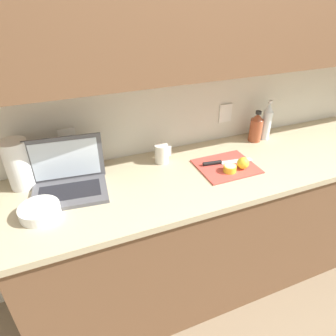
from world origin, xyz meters
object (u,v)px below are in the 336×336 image
(measuring_cup, at_px, (162,153))
(bottle_green_soda, at_px, (267,122))
(paper_towel_roll, at_px, (19,164))
(knife, at_px, (219,162))
(cutting_board, at_px, (226,166))
(lemon_whole_beside, at_px, (243,163))
(bottle_oil_tall, at_px, (256,128))
(lemon_half_cut, at_px, (230,168))
(bowl_white, at_px, (40,211))
(laptop, at_px, (68,179))

(measuring_cup, bearing_deg, bottle_green_soda, 2.17)
(bottle_green_soda, xyz_separation_m, paper_towel_roll, (-1.50, 0.01, 0.01))
(knife, relative_size, measuring_cup, 2.76)
(cutting_board, xyz_separation_m, lemon_whole_beside, (0.07, -0.06, 0.04))
(paper_towel_roll, bearing_deg, bottle_oil_tall, -0.45)
(cutting_board, height_order, lemon_whole_beside, lemon_whole_beside)
(lemon_half_cut, distance_m, bowl_white, 0.99)
(bottle_green_soda, bearing_deg, knife, -157.85)
(lemon_whole_beside, relative_size, bowl_white, 0.37)
(bottle_green_soda, height_order, measuring_cup, bottle_green_soda)
(cutting_board, height_order, paper_towel_roll, paper_towel_roll)
(knife, height_order, lemon_whole_beside, lemon_whole_beside)
(lemon_whole_beside, relative_size, measuring_cup, 0.60)
(cutting_board, height_order, knife, knife)
(laptop, relative_size, paper_towel_roll, 1.52)
(knife, height_order, lemon_half_cut, lemon_half_cut)
(cutting_board, distance_m, lemon_whole_beside, 0.10)
(knife, bearing_deg, lemon_whole_beside, -36.39)
(laptop, bearing_deg, measuring_cup, 14.95)
(laptop, xyz_separation_m, lemon_whole_beside, (0.92, -0.17, -0.02))
(bottle_oil_tall, bearing_deg, cutting_board, -147.74)
(laptop, height_order, bottle_green_soda, bottle_green_soda)
(laptop, bearing_deg, knife, 0.96)
(cutting_board, relative_size, bowl_white, 1.79)
(bottle_green_soda, distance_m, bottle_oil_tall, 0.09)
(knife, bearing_deg, bottle_oil_tall, 33.99)
(measuring_cup, height_order, paper_towel_roll, paper_towel_roll)
(knife, bearing_deg, bottle_green_soda, 29.92)
(cutting_board, bearing_deg, paper_towel_roll, 167.60)
(laptop, height_order, cutting_board, laptop)
(lemon_whole_beside, bearing_deg, bottle_green_soda, 37.58)
(lemon_half_cut, distance_m, paper_towel_roll, 1.10)
(lemon_half_cut, bearing_deg, bottle_oil_tall, 37.40)
(lemon_half_cut, bearing_deg, lemon_whole_beside, 1.00)
(lemon_half_cut, relative_size, measuring_cup, 0.64)
(lemon_whole_beside, distance_m, bottle_oil_tall, 0.40)
(bottle_green_soda, xyz_separation_m, bowl_white, (-1.43, -0.27, -0.10))
(knife, xyz_separation_m, bottle_oil_tall, (0.38, 0.19, 0.08))
(bottle_oil_tall, height_order, bowl_white, bottle_oil_tall)
(laptop, distance_m, bottle_oil_tall, 1.21)
(laptop, relative_size, bowl_white, 2.17)
(laptop, relative_size, lemon_half_cut, 5.54)
(cutting_board, xyz_separation_m, paper_towel_roll, (-1.07, 0.23, 0.12))
(measuring_cup, bearing_deg, lemon_half_cut, -39.70)
(lemon_whole_beside, bearing_deg, bowl_white, 179.27)
(knife, bearing_deg, measuring_cup, 159.36)
(laptop, relative_size, bottle_green_soda, 1.47)
(lemon_half_cut, height_order, bottle_oil_tall, bottle_oil_tall)
(laptop, distance_m, lemon_half_cut, 0.86)
(bottle_green_soda, bearing_deg, paper_towel_roll, 179.57)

